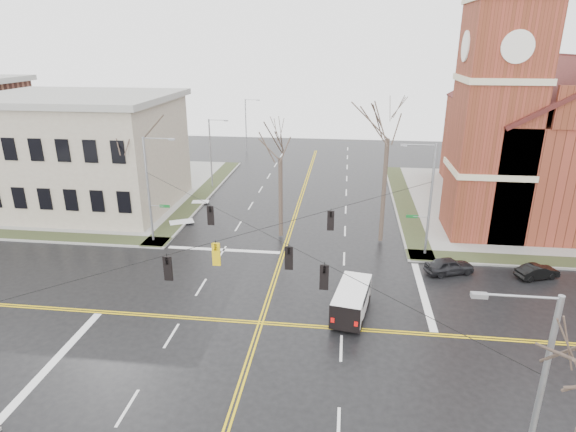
# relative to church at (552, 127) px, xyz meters

# --- Properties ---
(ground) EXTENTS (120.00, 120.00, 0.00)m
(ground) POSITION_rel_church_xyz_m (-24.76, -24.78, -8.43)
(ground) COLOR black
(ground) RESTS_ON ground
(sidewalks) EXTENTS (80.00, 80.00, 0.17)m
(sidewalks) POSITION_rel_church_xyz_m (-24.76, -24.78, -8.36)
(sidewalks) COLOR gray
(sidewalks) RESTS_ON ground
(road_markings) EXTENTS (100.00, 100.00, 0.01)m
(road_markings) POSITION_rel_church_xyz_m (-24.76, -24.78, -8.43)
(road_markings) COLOR gold
(road_markings) RESTS_ON ground
(church) EXTENTS (24.28, 27.48, 27.50)m
(church) POSITION_rel_church_xyz_m (0.00, 0.00, 0.00)
(church) COLOR maroon
(church) RESTS_ON ground
(civic_building_a) EXTENTS (18.00, 14.00, 11.00)m
(civic_building_a) POSITION_rel_church_xyz_m (-46.76, -4.78, -2.93)
(civic_building_a) COLOR gray
(civic_building_a) RESTS_ON ground
(signal_pole_ne) EXTENTS (2.75, 0.22, 9.00)m
(signal_pole_ne) POSITION_rel_church_xyz_m (-13.44, -13.28, -3.48)
(signal_pole_ne) COLOR gray
(signal_pole_ne) RESTS_ON ground
(signal_pole_nw) EXTENTS (2.75, 0.22, 9.00)m
(signal_pole_nw) POSITION_rel_church_xyz_m (-36.09, -13.28, -3.48)
(signal_pole_nw) COLOR gray
(signal_pole_nw) RESTS_ON ground
(signal_pole_se) EXTENTS (2.75, 0.22, 9.00)m
(signal_pole_se) POSITION_rel_church_xyz_m (-13.44, -36.28, -3.48)
(signal_pole_se) COLOR gray
(signal_pole_se) RESTS_ON ground
(span_wires) EXTENTS (23.02, 23.02, 0.03)m
(span_wires) POSITION_rel_church_xyz_m (-24.76, -24.78, -2.23)
(span_wires) COLOR black
(span_wires) RESTS_ON ground
(traffic_signals) EXTENTS (8.21, 8.26, 1.30)m
(traffic_signals) POSITION_rel_church_xyz_m (-24.76, -25.45, -2.98)
(traffic_signals) COLOR black
(traffic_signals) RESTS_ON ground
(streetlight_north_a) EXTENTS (2.30, 0.20, 8.00)m
(streetlight_north_a) POSITION_rel_church_xyz_m (-35.42, 3.22, -3.97)
(streetlight_north_a) COLOR gray
(streetlight_north_a) RESTS_ON ground
(streetlight_north_b) EXTENTS (2.30, 0.20, 8.00)m
(streetlight_north_b) POSITION_rel_church_xyz_m (-35.42, 23.22, -3.97)
(streetlight_north_b) COLOR gray
(streetlight_north_b) RESTS_ON ground
(cargo_van) EXTENTS (2.69, 5.06, 1.83)m
(cargo_van) POSITION_rel_church_xyz_m (-19.19, -22.91, -7.35)
(cargo_van) COLOR white
(cargo_van) RESTS_ON ground
(parked_car_a) EXTENTS (3.92, 2.56, 1.24)m
(parked_car_a) POSITION_rel_church_xyz_m (-11.96, -16.39, -7.81)
(parked_car_a) COLOR black
(parked_car_a) RESTS_ON ground
(parked_car_b) EXTENTS (3.38, 2.22, 1.05)m
(parked_car_b) POSITION_rel_church_xyz_m (-5.69, -16.39, -7.91)
(parked_car_b) COLOR black
(parked_car_b) RESTS_ON ground
(tree_nw_far) EXTENTS (4.00, 4.00, 11.15)m
(tree_nw_far) POSITION_rel_church_xyz_m (-38.51, -10.84, -0.36)
(tree_nw_far) COLOR #382C24
(tree_nw_far) RESTS_ON ground
(tree_nw_near) EXTENTS (4.00, 4.00, 10.47)m
(tree_nw_near) POSITION_rel_church_xyz_m (-25.43, -10.89, -0.84)
(tree_nw_near) COLOR #382C24
(tree_nw_near) RESTS_ON ground
(tree_ne) EXTENTS (4.00, 4.00, 13.30)m
(tree_ne) POSITION_rel_church_xyz_m (-16.70, -10.96, 1.17)
(tree_ne) COLOR #382C24
(tree_ne) RESTS_ON ground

